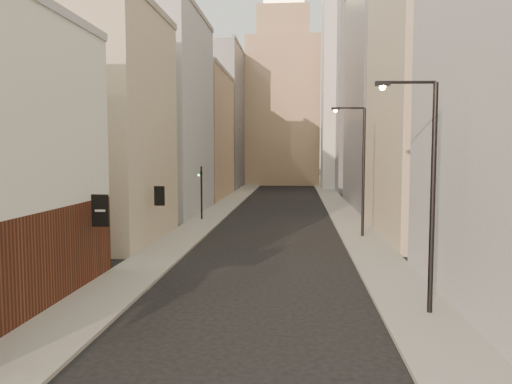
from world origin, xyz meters
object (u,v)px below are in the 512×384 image
(clock_tower, at_px, (283,95))
(streetlamp_mid, at_px, (360,164))
(traffic_light_left, at_px, (201,181))
(streetlamp_near, at_px, (427,184))
(white_tower, at_px, (346,79))

(clock_tower, xyz_separation_m, streetlamp_mid, (7.36, -63.42, -12.19))
(streetlamp_mid, bearing_deg, traffic_light_left, 143.21)
(clock_tower, bearing_deg, traffic_light_left, -96.15)
(streetlamp_mid, bearing_deg, clock_tower, 91.46)
(clock_tower, relative_size, streetlamp_mid, 4.71)
(clock_tower, height_order, streetlamp_mid, clock_tower)
(clock_tower, height_order, traffic_light_left, clock_tower)
(streetlamp_near, relative_size, streetlamp_mid, 0.94)
(streetlamp_mid, bearing_deg, white_tower, 80.62)
(clock_tower, relative_size, white_tower, 1.08)
(streetlamp_near, bearing_deg, streetlamp_mid, 87.09)
(clock_tower, distance_m, streetlamp_near, 82.32)
(streetlamp_near, xyz_separation_m, traffic_light_left, (-13.60, 25.77, -1.45))
(streetlamp_near, height_order, traffic_light_left, streetlamp_near)
(white_tower, distance_m, traffic_light_left, 47.02)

